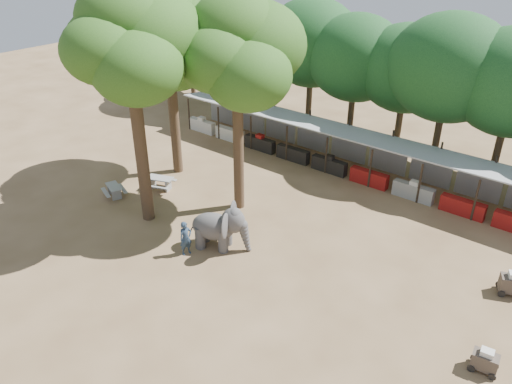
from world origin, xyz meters
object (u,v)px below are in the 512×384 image
Objects in this scene: handler at (186,238)px; picnic_table_near at (114,190)px; elephant at (220,227)px; cart_front at (485,361)px; yard_tree_back at (237,51)px; yard_tree_left at (169,39)px; picnic_table_far at (160,182)px; yard_tree_center at (130,42)px.

handler is 1.04× the size of picnic_table_near.
cart_front is (12.42, 0.14, -0.68)m from elephant.
elephant is at bearing -61.93° from yard_tree_back.
picnic_table_near is 20.68m from cart_front.
picnic_table_far is at bearing -65.66° from yard_tree_left.
yard_tree_left is at bearing 170.54° from yard_tree_back.
cart_front is at bearing -23.36° from elephant.
yard_tree_center is 3.94× the size of elephant.
picnic_table_far is (-1.83, 2.42, -8.71)m from yard_tree_center.
picnic_table_far is (-4.83, -1.58, -8.04)m from yard_tree_back.
handler is (4.12, -1.23, -8.34)m from yard_tree_center.
cart_front is (19.26, -2.05, -0.03)m from picnic_table_far.
yard_tree_center is 9.35m from picnic_table_near.
yard_tree_left is 6.56× the size of picnic_table_near.
yard_tree_center reaches higher than picnic_table_near.
yard_tree_left is 5.92m from yard_tree_center.
yard_tree_left reaches higher than picnic_table_far.
yard_tree_center reaches higher than yard_tree_left.
yard_tree_left is at bearing 125.18° from elephant.
picnic_table_near is (-0.25, -4.85, -7.76)m from yard_tree_left.
elephant is at bearing 2.54° from yard_tree_center.
cart_front is at bearing -69.19° from handler.
yard_tree_left reaches higher than cart_front.
picnic_table_near is at bearing -142.85° from picnic_table_far.
picnic_table_far is at bearing 138.20° from elephant.
yard_tree_left is 10.59× the size of cart_front.
yard_tree_center is (3.00, -5.00, 1.01)m from yard_tree_left.
elephant is 12.44m from cart_front.
yard_tree_back is 8.55m from elephant.
yard_tree_back is at bearing -2.80° from picnic_table_far.
yard_tree_center is 6.90× the size of handler.
yard_tree_left is 6.32× the size of handler.
cart_front is at bearing -14.14° from yard_tree_back.
cart_front is (14.43, -3.64, -8.08)m from yard_tree_back.
yard_tree_back is 10.93m from picnic_table_near.
yard_tree_center is 6.26× the size of picnic_table_far.
picnic_table_far reaches higher than picnic_table_near.
handler is 7.51m from picnic_table_near.
elephant is (8.01, -4.78, -7.06)m from yard_tree_left.
yard_tree_left is 11.70m from elephant.
elephant is at bearing -30.80° from yard_tree_left.
picnic_table_near is at bearing 177.43° from yard_tree_center.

